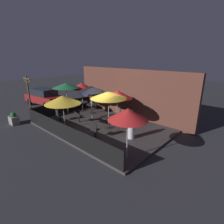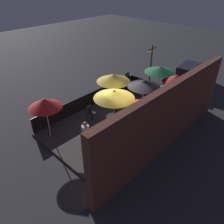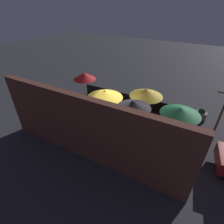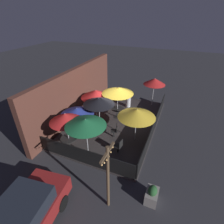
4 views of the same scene
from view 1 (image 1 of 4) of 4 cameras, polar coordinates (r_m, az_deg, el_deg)
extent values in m
plane|color=#2D2D33|center=(11.83, -3.74, -5.02)|extent=(60.00, 60.00, 0.00)
cube|color=#383333|center=(11.81, -3.74, -4.76)|extent=(8.67, 5.69, 0.12)
cube|color=brown|center=(13.50, 5.57, 6.03)|extent=(10.27, 0.36, 3.70)
cube|color=black|center=(10.03, -15.44, -6.30)|extent=(8.47, 0.05, 0.95)
cube|color=black|center=(14.87, -15.37, 1.59)|extent=(0.05, 5.49, 0.95)
cylinder|color=#B2B2B7|center=(11.00, -1.10, 0.58)|extent=(0.05, 0.05, 2.41)
cone|color=gold|center=(10.75, -1.13, 5.61)|extent=(2.25, 2.25, 0.44)
cylinder|color=#B2B2B7|center=(14.13, -6.49, 3.67)|extent=(0.05, 0.05, 2.09)
cone|color=#283893|center=(13.95, -6.61, 7.00)|extent=(2.00, 2.00, 0.42)
cylinder|color=#B2B2B7|center=(14.93, -9.68, 4.87)|extent=(0.05, 0.05, 2.38)
cone|color=red|center=(14.75, -9.87, 8.43)|extent=(1.75, 1.75, 0.50)
cylinder|color=#B2B2B7|center=(14.32, -14.48, 4.24)|extent=(0.05, 0.05, 2.49)
cone|color=#1E6B3D|center=(14.12, -14.81, 8.40)|extent=(2.07, 2.07, 0.38)
cylinder|color=#B2B2B7|center=(12.41, 1.73, 2.06)|extent=(0.05, 0.05, 2.20)
cone|color=red|center=(12.21, 1.76, 5.79)|extent=(2.13, 2.13, 0.55)
cylinder|color=#B2B2B7|center=(11.36, -15.46, -0.17)|extent=(0.05, 0.05, 2.17)
cone|color=gold|center=(11.14, -15.81, 3.90)|extent=(2.22, 2.22, 0.50)
cylinder|color=#B2B2B7|center=(7.76, 5.03, -7.28)|extent=(0.05, 0.05, 2.36)
cone|color=red|center=(7.41, 5.22, -0.77)|extent=(1.75, 1.75, 0.51)
cylinder|color=#B2B2B7|center=(12.74, -6.72, 2.98)|extent=(0.05, 0.05, 2.46)
cone|color=black|center=(12.52, -6.89, 7.53)|extent=(1.94, 1.94, 0.41)
cylinder|color=black|center=(11.41, -1.06, -5.17)|extent=(0.50, 0.50, 0.02)
cylinder|color=black|center=(11.28, -1.07, -3.56)|extent=(0.08, 0.08, 0.71)
cylinder|color=black|center=(11.15, -1.08, -1.77)|extent=(0.92, 0.92, 0.04)
cylinder|color=black|center=(14.41, -6.35, -0.32)|extent=(0.51, 0.51, 0.02)
cylinder|color=black|center=(14.31, -6.40, 1.03)|extent=(0.08, 0.08, 0.73)
cylinder|color=black|center=(14.20, -6.45, 2.50)|extent=(0.93, 0.93, 0.04)
cylinder|color=black|center=(15.23, -9.46, 0.55)|extent=(0.51, 0.51, 0.02)
cylinder|color=black|center=(15.14, -9.52, 1.81)|extent=(0.08, 0.08, 0.72)
cylinder|color=black|center=(15.04, -9.60, 3.19)|extent=(0.92, 0.92, 0.04)
cube|color=black|center=(12.54, -10.79, -2.32)|extent=(0.10, 0.10, 0.44)
cube|color=black|center=(12.46, -10.85, -1.29)|extent=(0.52, 0.52, 0.04)
cube|color=black|center=(12.24, -11.34, -0.49)|extent=(0.38, 0.18, 0.44)
cube|color=black|center=(10.12, -5.42, -7.03)|extent=(0.10, 0.10, 0.45)
cube|color=black|center=(10.02, -5.46, -5.75)|extent=(0.48, 0.48, 0.04)
cube|color=black|center=(9.79, -6.09, -4.82)|extent=(0.40, 0.13, 0.44)
cube|color=black|center=(13.11, -16.63, -1.89)|extent=(0.09, 0.09, 0.43)
cube|color=black|center=(13.04, -16.72, -0.93)|extent=(0.45, 0.45, 0.04)
cube|color=black|center=(12.90, -17.54, -0.08)|extent=(0.40, 0.09, 0.44)
cylinder|color=silver|center=(9.92, 6.27, -5.81)|extent=(0.45, 0.45, 1.01)
sphere|color=#9E704C|center=(9.69, 6.39, -2.43)|extent=(0.24, 0.24, 0.24)
cube|color=gray|center=(14.08, -29.34, -2.36)|extent=(0.73, 0.51, 0.57)
ellipsoid|color=#235128|center=(13.97, -29.56, -0.95)|extent=(0.47, 0.38, 0.43)
cylinder|color=brown|center=(15.09, -25.44, 4.71)|extent=(0.12, 0.12, 3.22)
cube|color=brown|center=(14.88, -26.13, 9.81)|extent=(1.10, 0.08, 0.08)
sphere|color=#F4B260|center=(15.32, -26.72, 9.35)|extent=(0.07, 0.07, 0.07)
sphere|color=#F4B260|center=(15.16, -26.42, 9.01)|extent=(0.07, 0.07, 0.07)
sphere|color=#F4B260|center=(15.00, -26.13, 8.79)|extent=(0.07, 0.07, 0.07)
sphere|color=#F4B260|center=(14.83, -25.85, 8.75)|extent=(0.07, 0.07, 0.07)
sphere|color=#F4B260|center=(14.65, -25.60, 8.88)|extent=(0.07, 0.07, 0.07)
sphere|color=#F4B260|center=(14.47, -25.36, 9.14)|extent=(0.07, 0.07, 0.07)
cube|color=maroon|center=(18.21, -21.17, 4.17)|extent=(4.34, 2.20, 0.70)
cube|color=#1E232D|center=(18.08, -21.40, 6.17)|extent=(2.47, 1.83, 0.60)
cylinder|color=black|center=(17.72, -16.54, 3.12)|extent=(0.66, 0.26, 0.64)
cylinder|color=black|center=(16.81, -20.82, 1.92)|extent=(0.66, 0.26, 0.64)
cylinder|color=black|center=(19.77, -21.24, 4.12)|extent=(0.66, 0.26, 0.64)
cylinder|color=black|center=(18.96, -25.25, 3.08)|extent=(0.66, 0.26, 0.64)
camera|label=2|loc=(15.04, 47.86, 24.71)|focal=35.00mm
camera|label=3|loc=(20.20, 5.08, 25.32)|focal=28.00mm
camera|label=4|loc=(18.30, -39.05, 22.21)|focal=28.00mm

